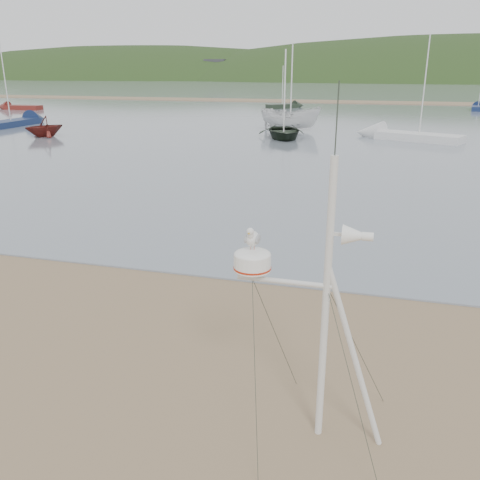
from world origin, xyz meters
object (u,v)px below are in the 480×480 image
(sailboat_dark_mid, at_px, (290,106))
(dinghy_red_far, at_px, (13,107))
(boat_dark, at_px, (284,104))
(sailboat_blue_near, at_px, (26,121))
(sailboat_blue_far, at_px, (478,107))
(sailboat_white_near, at_px, (390,135))
(boat_red, at_px, (43,117))
(mast_rig, at_px, (318,363))
(boat_white, at_px, (291,99))

(sailboat_dark_mid, bearing_deg, dinghy_red_far, -160.52)
(boat_dark, bearing_deg, sailboat_dark_mid, 82.19)
(sailboat_blue_near, height_order, sailboat_blue_far, sailboat_blue_near)
(sailboat_white_near, bearing_deg, boat_red, -166.81)
(mast_rig, distance_m, sailboat_blue_far, 61.90)
(sailboat_white_near, xyz_separation_m, dinghy_red_far, (-42.75, 15.19, -0.01))
(sailboat_blue_near, bearing_deg, mast_rig, -48.11)
(boat_dark, xyz_separation_m, boat_white, (-0.39, 4.81, 0.06))
(dinghy_red_far, bearing_deg, boat_red, -47.26)
(sailboat_blue_near, distance_m, sailboat_white_near, 30.55)
(boat_white, xyz_separation_m, sailboat_dark_mid, (-4.17, 23.35, -2.08))
(boat_white, relative_size, sailboat_white_near, 0.63)
(mast_rig, bearing_deg, boat_white, 100.67)
(boat_white, distance_m, dinghy_red_far, 37.40)
(boat_red, relative_size, sailboat_blue_far, 0.49)
(boat_dark, xyz_separation_m, sailboat_blue_far, (17.11, 31.57, -2.01))
(sailboat_white_near, distance_m, sailboat_dark_mid, 28.67)
(boat_white, bearing_deg, boat_red, 117.33)
(boat_dark, height_order, sailboat_blue_near, sailboat_blue_near)
(boat_dark, xyz_separation_m, sailboat_white_near, (7.12, 1.98, -2.02))
(sailboat_blue_near, relative_size, sailboat_blue_far, 1.31)
(boat_red, xyz_separation_m, sailboat_blue_near, (-6.90, 7.04, -1.11))
(sailboat_dark_mid, bearing_deg, boat_dark, -80.78)
(mast_rig, distance_m, boat_white, 34.76)
(dinghy_red_far, relative_size, sailboat_dark_mid, 1.10)
(boat_red, xyz_separation_m, dinghy_red_far, (-19.15, 20.72, -1.13))
(mast_rig, relative_size, dinghy_red_far, 0.78)
(boat_red, bearing_deg, boat_white, 55.22)
(boat_red, bearing_deg, sailboat_blue_far, 74.04)
(boat_red, height_order, dinghy_red_far, boat_red)
(sailboat_dark_mid, bearing_deg, boat_red, -110.59)
(sailboat_blue_far, bearing_deg, sailboat_white_near, -108.66)
(sailboat_blue_near, distance_m, sailboat_dark_mid, 31.02)
(boat_white, relative_size, sailboat_blue_near, 0.63)
(mast_rig, relative_size, sailboat_blue_near, 0.61)
(boat_red, xyz_separation_m, sailboat_dark_mid, (11.91, 31.71, -1.11))
(mast_rig, height_order, boat_red, mast_rig)
(sailboat_white_near, relative_size, dinghy_red_far, 1.28)
(sailboat_white_near, bearing_deg, boat_white, 159.38)
(mast_rig, xyz_separation_m, sailboat_blue_far, (11.07, 60.90, -0.79))
(boat_dark, relative_size, boat_white, 0.97)
(boat_red, distance_m, dinghy_red_far, 28.24)
(sailboat_blue_near, distance_m, dinghy_red_far, 18.36)
(mast_rig, height_order, sailboat_dark_mid, sailboat_dark_mid)
(boat_white, bearing_deg, mast_rig, -169.46)
(mast_rig, height_order, boat_dark, boat_dark)
(sailboat_blue_far, bearing_deg, mast_rig, -100.31)
(dinghy_red_far, bearing_deg, sailboat_dark_mid, 19.48)
(sailboat_dark_mid, bearing_deg, sailboat_blue_far, 8.96)
(boat_white, bearing_deg, sailboat_blue_near, 93.15)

